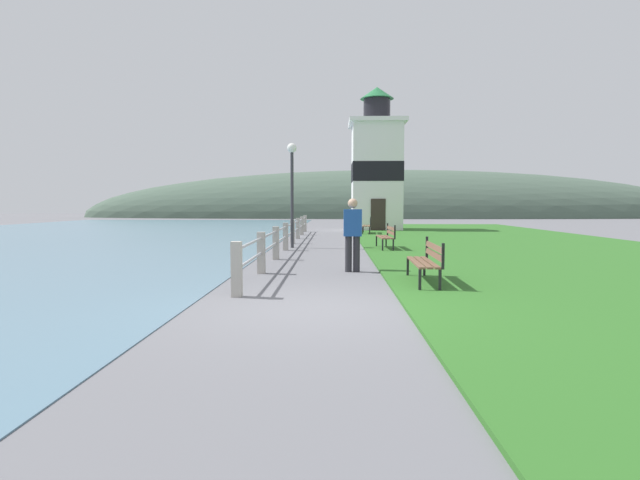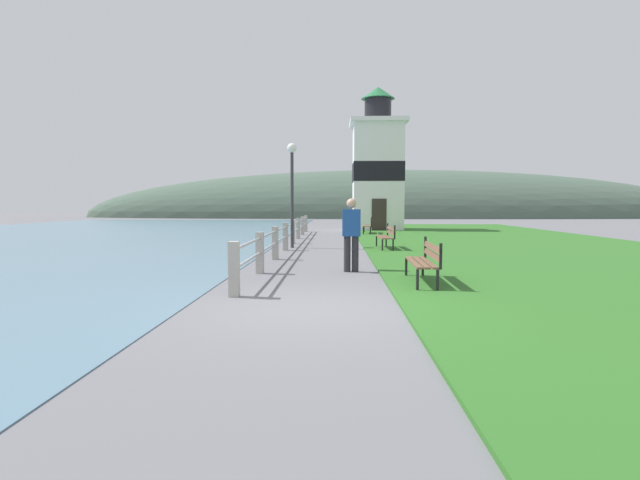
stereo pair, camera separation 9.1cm
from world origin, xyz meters
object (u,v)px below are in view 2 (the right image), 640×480
object	(u,v)px
park_bench_near	(425,259)
person_strolling	(351,232)
park_bench_midway	(387,235)
lamp_post	(292,176)
lighthouse	(377,169)
park_bench_far	(369,225)

from	to	relation	value
park_bench_near	person_strolling	xyz separation A→B (m)	(-1.45, 1.97, 0.44)
park_bench_midway	lamp_post	xyz separation A→B (m)	(-3.52, 0.81, 2.20)
park_bench_midway	person_strolling	size ratio (longest dim) A/B	1.05
park_bench_near	park_bench_midway	size ratio (longest dim) A/B	1.06
lighthouse	person_strolling	distance (m)	20.34
lighthouse	park_bench_midway	bearing A→B (deg)	-93.18
lighthouse	person_strolling	world-z (taller)	lighthouse
park_bench_midway	park_bench_far	world-z (taller)	same
person_strolling	park_bench_midway	bearing A→B (deg)	-14.19
park_bench_far	lamp_post	xyz separation A→B (m)	(-3.47, -8.59, 2.20)
lamp_post	park_bench_far	bearing A→B (deg)	67.99
park_bench_far	person_strolling	xyz separation A→B (m)	(-1.42, -15.35, 0.44)
lighthouse	lamp_post	world-z (taller)	lighthouse
park_bench_midway	park_bench_far	xyz separation A→B (m)	(-0.05, 9.41, 0.00)
lighthouse	lamp_post	distance (m)	13.98
park_bench_near	lamp_post	distance (m)	9.65
park_bench_midway	person_strolling	world-z (taller)	person_strolling
park_bench_near	lamp_post	xyz separation A→B (m)	(-3.50, 8.72, 2.20)
lighthouse	person_strolling	xyz separation A→B (m)	(-2.25, -20.00, -2.95)
park_bench_far	lighthouse	bearing A→B (deg)	-95.60
park_bench_midway	park_bench_far	size ratio (longest dim) A/B	0.94
lighthouse	lamp_post	size ratio (longest dim) A/B	2.29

